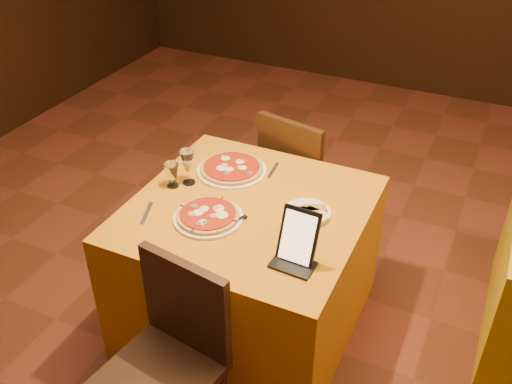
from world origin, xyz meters
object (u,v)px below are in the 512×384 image
at_px(chair_main_far, 305,177).
at_px(pizza_near, 208,216).
at_px(pizza_far, 232,169).
at_px(tablet, 298,237).
at_px(wine_glass, 188,167).
at_px(water_glass, 172,175).
at_px(chair_main_near, 159,375).
at_px(main_table, 249,266).

xyz_separation_m(chair_main_far, pizza_near, (-0.12, -0.97, 0.31)).
relative_size(pizza_far, tablet, 1.50).
xyz_separation_m(wine_glass, water_glass, (-0.06, -0.06, -0.03)).
bearing_deg(water_glass, pizza_far, 50.46).
xyz_separation_m(chair_main_far, tablet, (0.35, -1.06, 0.41)).
bearing_deg(pizza_far, wine_glass, -127.99).
xyz_separation_m(chair_main_near, wine_glass, (-0.36, 0.89, 0.39)).
xyz_separation_m(chair_main_far, wine_glass, (-0.36, -0.74, 0.39)).
xyz_separation_m(chair_main_near, pizza_far, (-0.22, 1.07, 0.31)).
bearing_deg(tablet, pizza_far, 141.28).
bearing_deg(tablet, pizza_near, 172.46).
relative_size(main_table, pizza_far, 3.00).
distance_m(chair_main_far, pizza_far, 0.67).
distance_m(chair_main_near, chair_main_far, 1.63).
xyz_separation_m(main_table, chair_main_near, (0.00, -0.83, 0.08)).
height_order(chair_main_far, wine_glass, wine_glass).
bearing_deg(pizza_near, water_glass, 150.40).
distance_m(pizza_near, tablet, 0.50).
bearing_deg(main_table, chair_main_near, -90.00).
bearing_deg(main_table, pizza_near, -126.35).
distance_m(chair_main_near, water_glass, 0.99).
height_order(chair_main_far, pizza_far, chair_main_far).
relative_size(chair_main_far, tablet, 3.73).
xyz_separation_m(pizza_far, water_glass, (-0.21, -0.25, 0.05)).
height_order(main_table, chair_main_far, chair_main_far).
height_order(pizza_near, water_glass, water_glass).
distance_m(pizza_far, water_glass, 0.33).
bearing_deg(water_glass, main_table, 0.09).
xyz_separation_m(pizza_near, water_glass, (-0.30, 0.17, 0.05)).
bearing_deg(pizza_far, chair_main_far, 68.72).
bearing_deg(chair_main_near, pizza_near, 109.70).
relative_size(chair_main_near, pizza_near, 2.80).
xyz_separation_m(main_table, water_glass, (-0.42, -0.00, 0.44)).
xyz_separation_m(pizza_near, pizza_far, (-0.09, 0.42, 0.00)).
height_order(chair_main_near, wine_glass, wine_glass).
height_order(main_table, water_glass, water_glass).
bearing_deg(tablet, chair_main_far, 111.35).
distance_m(wine_glass, water_glass, 0.09).
xyz_separation_m(pizza_near, tablet, (0.48, -0.09, 0.10)).
relative_size(chair_main_near, chair_main_far, 1.00).
distance_m(pizza_near, pizza_far, 0.43).
bearing_deg(pizza_far, chair_main_near, -78.61).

